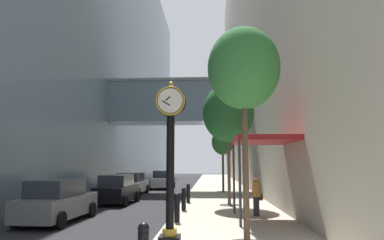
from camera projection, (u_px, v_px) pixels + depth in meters
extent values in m
plane|color=#262628|center=(191.00, 191.00, 29.29)|extent=(110.00, 110.00, 0.00)
cube|color=#BCB29E|center=(219.00, 188.00, 32.13)|extent=(5.11, 80.00, 0.14)
cube|color=#758EA8|center=(80.00, 32.00, 34.99)|extent=(9.00, 80.00, 32.03)
cube|color=slate|center=(179.00, 104.00, 30.25)|extent=(13.01, 3.20, 3.53)
cube|color=gray|center=(179.00, 83.00, 30.49)|extent=(13.01, 3.40, 0.24)
cube|color=#A89E89|center=(287.00, 12.00, 34.05)|extent=(9.00, 80.00, 35.46)
cylinder|color=gold|center=(170.00, 232.00, 8.86)|extent=(0.39, 0.38, 0.18)
cylinder|color=black|center=(170.00, 171.00, 9.06)|extent=(0.22, 0.22, 2.99)
cylinder|color=black|center=(171.00, 102.00, 9.31)|extent=(0.84, 0.28, 0.84)
torus|color=gold|center=(170.00, 101.00, 9.16)|extent=(0.82, 0.05, 0.82)
cylinder|color=white|center=(170.00, 101.00, 9.17)|extent=(0.69, 0.01, 0.69)
cylinder|color=white|center=(171.00, 103.00, 9.46)|extent=(0.69, 0.01, 0.69)
sphere|color=gold|center=(171.00, 84.00, 9.38)|extent=(0.16, 0.16, 0.16)
cube|color=black|center=(168.00, 98.00, 9.17)|extent=(0.14, 0.01, 0.14)
cube|color=black|center=(166.00, 103.00, 9.16)|extent=(0.24, 0.01, 0.16)
sphere|color=black|center=(144.00, 228.00, 6.53)|extent=(0.23, 0.23, 0.23)
cylinder|color=black|center=(177.00, 210.00, 12.99)|extent=(0.22, 0.22, 0.92)
sphere|color=black|center=(177.00, 196.00, 13.06)|extent=(0.23, 0.23, 0.23)
cylinder|color=black|center=(184.00, 201.00, 16.26)|extent=(0.22, 0.22, 0.92)
sphere|color=black|center=(184.00, 190.00, 16.33)|extent=(0.23, 0.23, 0.23)
cylinder|color=black|center=(188.00, 195.00, 19.53)|extent=(0.22, 0.22, 0.92)
sphere|color=black|center=(188.00, 185.00, 19.59)|extent=(0.23, 0.23, 0.23)
cylinder|color=brown|center=(246.00, 167.00, 9.71)|extent=(0.18, 0.18, 4.27)
ellipsoid|color=#387F3D|center=(244.00, 68.00, 10.09)|extent=(2.17, 2.17, 2.49)
cylinder|color=#333335|center=(229.00, 205.00, 18.26)|extent=(1.10, 1.10, 0.02)
cylinder|color=brown|center=(229.00, 168.00, 18.52)|extent=(0.18, 0.18, 4.01)
ellipsoid|color=#23602D|center=(228.00, 113.00, 18.92)|extent=(2.87, 2.87, 3.30)
cylinder|color=#333335|center=(223.00, 192.00, 27.09)|extent=(1.10, 1.10, 0.02)
cylinder|color=brown|center=(223.00, 171.00, 27.31)|extent=(0.18, 0.18, 3.33)
ellipsoid|color=#387F3D|center=(223.00, 142.00, 27.61)|extent=(1.82, 1.82, 2.09)
cylinder|color=#23232D|center=(256.00, 206.00, 14.53)|extent=(0.33, 0.33, 0.82)
cylinder|color=#B77A33|center=(256.00, 189.00, 14.63)|extent=(0.44, 0.44, 0.66)
sphere|color=tan|center=(256.00, 178.00, 14.69)|extent=(0.25, 0.25, 0.25)
cube|color=brown|center=(261.00, 197.00, 14.65)|extent=(0.18, 0.23, 0.24)
cube|color=maroon|center=(263.00, 140.00, 13.92)|extent=(2.40, 3.60, 0.20)
cylinder|color=#333338|center=(240.00, 181.00, 12.18)|extent=(0.10, 0.10, 3.20)
cylinder|color=#333338|center=(234.00, 178.00, 15.35)|extent=(0.10, 0.10, 3.20)
cube|color=black|center=(117.00, 193.00, 20.12)|extent=(1.89, 4.06, 0.84)
cube|color=#282D38|center=(117.00, 181.00, 20.02)|extent=(1.62, 2.30, 0.69)
cylinder|color=black|center=(110.00, 196.00, 21.51)|extent=(0.24, 0.65, 0.64)
cylinder|color=black|center=(137.00, 196.00, 21.35)|extent=(0.24, 0.65, 0.64)
cylinder|color=black|center=(94.00, 201.00, 18.82)|extent=(0.24, 0.65, 0.64)
cylinder|color=black|center=(125.00, 201.00, 18.66)|extent=(0.24, 0.65, 0.64)
cube|color=slate|center=(58.00, 206.00, 13.86)|extent=(1.86, 4.39, 0.84)
cube|color=#282D38|center=(56.00, 188.00, 13.74)|extent=(1.59, 2.48, 0.69)
cylinder|color=black|center=(55.00, 209.00, 15.35)|extent=(0.24, 0.65, 0.64)
cylinder|color=black|center=(91.00, 209.00, 15.19)|extent=(0.24, 0.65, 0.64)
cylinder|color=black|center=(16.00, 220.00, 12.44)|extent=(0.24, 0.65, 0.64)
cylinder|color=black|center=(60.00, 220.00, 12.28)|extent=(0.24, 0.65, 0.64)
cube|color=silver|center=(131.00, 186.00, 26.35)|extent=(1.97, 4.43, 0.81)
cube|color=#282D38|center=(131.00, 177.00, 26.23)|extent=(1.70, 2.50, 0.66)
cylinder|color=black|center=(125.00, 189.00, 27.86)|extent=(0.23, 0.64, 0.64)
cylinder|color=black|center=(147.00, 189.00, 27.72)|extent=(0.23, 0.64, 0.64)
cylinder|color=black|center=(114.00, 192.00, 24.91)|extent=(0.23, 0.64, 0.64)
cylinder|color=black|center=(138.00, 192.00, 24.77)|extent=(0.23, 0.64, 0.64)
cube|color=#B7BABF|center=(163.00, 182.00, 32.49)|extent=(1.97, 4.40, 0.84)
cube|color=#282D38|center=(163.00, 174.00, 32.38)|extent=(1.69, 2.48, 0.69)
cylinder|color=black|center=(156.00, 184.00, 33.94)|extent=(0.24, 0.65, 0.64)
cylinder|color=black|center=(174.00, 184.00, 33.89)|extent=(0.24, 0.65, 0.64)
cylinder|color=black|center=(151.00, 186.00, 31.01)|extent=(0.24, 0.65, 0.64)
cylinder|color=black|center=(171.00, 186.00, 30.96)|extent=(0.24, 0.65, 0.64)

